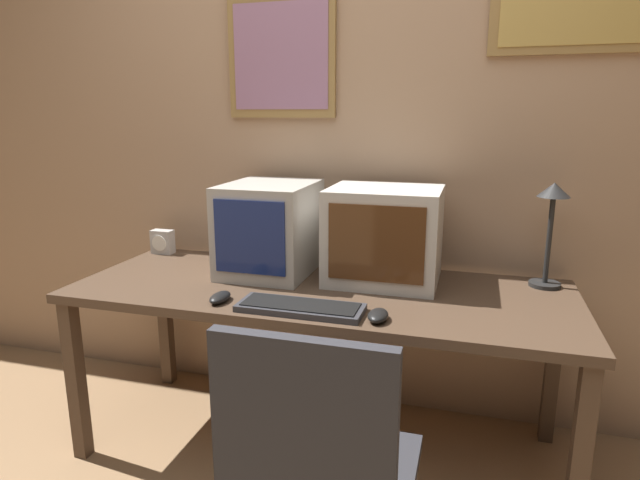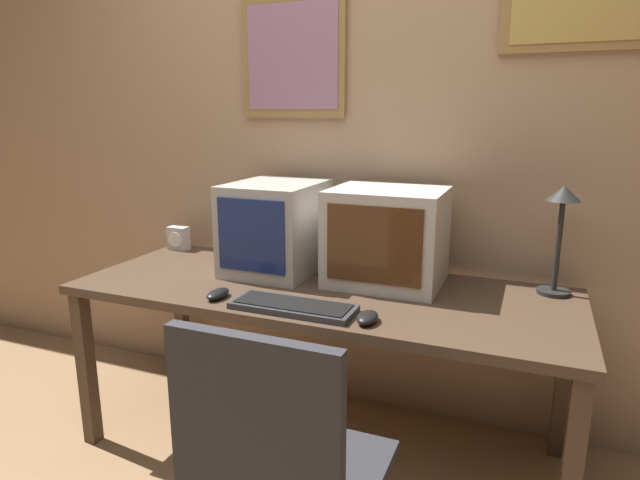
{
  "view_description": "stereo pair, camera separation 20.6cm",
  "coord_description": "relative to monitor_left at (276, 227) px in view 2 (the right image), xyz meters",
  "views": [
    {
      "loc": [
        0.56,
        -0.92,
        1.39
      ],
      "look_at": [
        0.0,
        1.01,
        0.91
      ],
      "focal_mm": 30.0,
      "sensor_mm": 36.0,
      "label": 1
    },
    {
      "loc": [
        0.76,
        -0.85,
        1.39
      ],
      "look_at": [
        0.0,
        1.01,
        0.91
      ],
      "focal_mm": 30.0,
      "sensor_mm": 36.0,
      "label": 2
    }
  ],
  "objects": [
    {
      "name": "wall_back",
      "position": [
        0.27,
        0.32,
        0.4
      ],
      "size": [
        8.0,
        0.08,
        2.6
      ],
      "color": "tan",
      "rests_on": "ground_plane"
    },
    {
      "name": "desk",
      "position": [
        0.27,
        -0.15,
        -0.26
      ],
      "size": [
        1.95,
        0.75,
        0.71
      ],
      "color": "#4C3828",
      "rests_on": "ground_plane"
    },
    {
      "name": "monitor_left",
      "position": [
        0.0,
        0.0,
        0.0
      ],
      "size": [
        0.36,
        0.44,
        0.38
      ],
      "color": "#B7B2A8",
      "rests_on": "desk"
    },
    {
      "name": "monitor_right",
      "position": [
        0.49,
        0.01,
        -0.0
      ],
      "size": [
        0.44,
        0.38,
        0.38
      ],
      "color": "beige",
      "rests_on": "desk"
    },
    {
      "name": "keyboard_main",
      "position": [
        0.27,
        -0.41,
        -0.18
      ],
      "size": [
        0.44,
        0.16,
        0.03
      ],
      "color": "#333338",
      "rests_on": "desk"
    },
    {
      "name": "mouse_near_keyboard",
      "position": [
        0.55,
        -0.43,
        -0.17
      ],
      "size": [
        0.07,
        0.11,
        0.04
      ],
      "color": "black",
      "rests_on": "desk"
    },
    {
      "name": "mouse_far_corner",
      "position": [
        -0.04,
        -0.41,
        -0.17
      ],
      "size": [
        0.06,
        0.12,
        0.03
      ],
      "color": "black",
      "rests_on": "desk"
    },
    {
      "name": "desk_clock",
      "position": [
        -0.62,
        0.14,
        -0.13
      ],
      "size": [
        0.1,
        0.06,
        0.12
      ],
      "color": "#B7B2AD",
      "rests_on": "desk"
    },
    {
      "name": "desk_lamp",
      "position": [
        1.12,
        0.11,
        0.1
      ],
      "size": [
        0.12,
        0.12,
        0.41
      ],
      "color": "black",
      "rests_on": "desk"
    }
  ]
}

